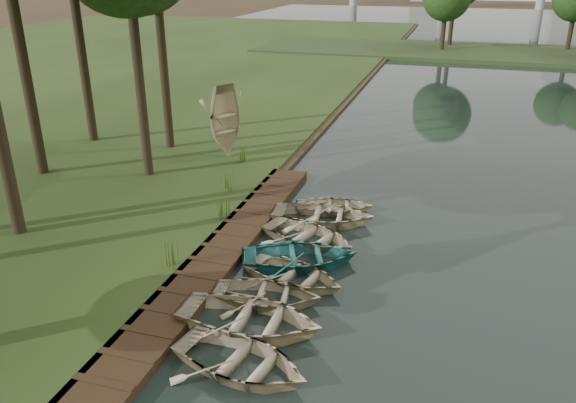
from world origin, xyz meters
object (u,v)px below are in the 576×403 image
(rowboat_1, at_px, (250,316))
(rowboat_2, at_px, (267,293))
(stored_rowboat, at_px, (226,149))
(rowboat_0, at_px, (241,358))
(boardwalk, at_px, (223,251))

(rowboat_1, bearing_deg, rowboat_2, -0.45)
(rowboat_2, distance_m, stored_rowboat, 12.95)
(rowboat_2, relative_size, stored_rowboat, 0.89)
(rowboat_0, bearing_deg, rowboat_2, 18.49)
(stored_rowboat, bearing_deg, rowboat_2, -123.54)
(boardwalk, relative_size, rowboat_0, 4.49)
(rowboat_2, height_order, stored_rowboat, stored_rowboat)
(rowboat_0, relative_size, stored_rowboat, 0.99)
(rowboat_0, height_order, stored_rowboat, stored_rowboat)
(boardwalk, distance_m, rowboat_1, 4.47)
(rowboat_1, xyz_separation_m, rowboat_2, (0.01, 1.35, -0.08))
(boardwalk, xyz_separation_m, rowboat_2, (2.40, -2.40, 0.23))
(rowboat_1, relative_size, rowboat_2, 1.25)
(rowboat_0, xyz_separation_m, rowboat_1, (-0.38, 1.66, 0.05))
(rowboat_2, bearing_deg, stored_rowboat, 20.45)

